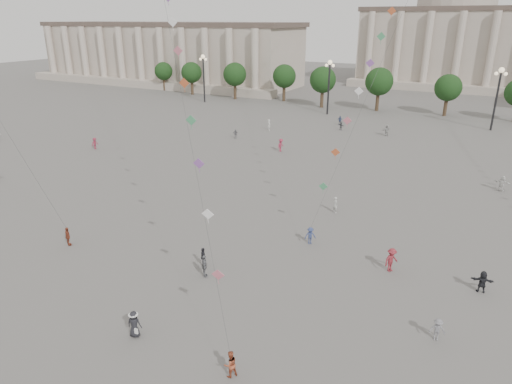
% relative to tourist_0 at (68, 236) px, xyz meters
% --- Properties ---
extents(ground, '(360.00, 360.00, 0.00)m').
position_rel_tourist_0_xyz_m(ground, '(14.79, -5.12, -0.84)').
color(ground, '#595754').
rests_on(ground, ground).
extents(hall_west, '(84.00, 26.22, 17.20)m').
position_rel_tourist_0_xyz_m(hall_west, '(-60.21, 88.78, 7.59)').
color(hall_west, '#A99C8E').
rests_on(hall_west, ground).
extents(hall_central, '(48.30, 34.30, 35.50)m').
position_rel_tourist_0_xyz_m(hall_central, '(14.79, 124.10, 13.39)').
color(hall_central, '#A99C8E').
rests_on(hall_central, ground).
extents(tree_row, '(137.12, 5.12, 8.00)m').
position_rel_tourist_0_xyz_m(tree_row, '(14.79, 72.88, 4.55)').
color(tree_row, '#3B2C1D').
rests_on(tree_row, ground).
extents(lamp_post_far_west, '(2.00, 0.90, 10.65)m').
position_rel_tourist_0_xyz_m(lamp_post_far_west, '(-30.21, 64.88, 6.51)').
color(lamp_post_far_west, '#262628').
rests_on(lamp_post_far_west, ground).
extents(lamp_post_mid_west, '(2.00, 0.90, 10.65)m').
position_rel_tourist_0_xyz_m(lamp_post_mid_west, '(-0.21, 64.88, 6.51)').
color(lamp_post_mid_west, '#262628').
rests_on(lamp_post_mid_west, ground).
extents(lamp_post_mid_east, '(2.00, 0.90, 10.65)m').
position_rel_tourist_0_xyz_m(lamp_post_mid_east, '(29.79, 64.88, 6.51)').
color(lamp_post_mid_east, '#262628').
rests_on(lamp_post_mid_east, ground).
extents(person_crowd_0, '(1.03, 0.58, 1.66)m').
position_rel_tourist_0_xyz_m(person_crowd_0, '(5.24, 56.48, -0.01)').
color(person_crowd_0, navy).
rests_on(person_crowd_0, ground).
extents(person_crowd_2, '(0.71, 1.15, 1.71)m').
position_rel_tourist_0_xyz_m(person_crowd_2, '(-21.61, 23.47, 0.02)').
color(person_crowd_2, maroon).
rests_on(person_crowd_2, ground).
extents(person_crowd_3, '(1.59, 0.72, 1.65)m').
position_rel_tourist_0_xyz_m(person_crowd_3, '(31.67, 8.95, -0.01)').
color(person_crowd_3, black).
rests_on(person_crowd_3, ground).
extents(person_crowd_4, '(1.34, 1.82, 1.90)m').
position_rel_tourist_0_xyz_m(person_crowd_4, '(14.69, 52.24, 0.11)').
color(person_crowd_4, '#AEADAA').
rests_on(person_crowd_4, ground).
extents(person_crowd_6, '(1.07, 0.80, 1.48)m').
position_rel_tourist_0_xyz_m(person_crowd_6, '(29.64, 1.96, -0.10)').
color(person_crowd_6, slate).
rests_on(person_crowd_6, ground).
extents(person_crowd_7, '(1.71, 0.76, 1.78)m').
position_rel_tourist_0_xyz_m(person_crowd_7, '(32.29, 32.46, 0.05)').
color(person_crowd_7, silver).
rests_on(person_crowd_7, ground).
extents(person_crowd_8, '(1.26, 1.44, 1.93)m').
position_rel_tourist_0_xyz_m(person_crowd_8, '(25.32, 8.78, 0.13)').
color(person_crowd_8, maroon).
rests_on(person_crowd_8, ground).
extents(person_crowd_10, '(0.77, 0.81, 1.86)m').
position_rel_tourist_0_xyz_m(person_crowd_10, '(-4.24, 46.67, 0.09)').
color(person_crowd_10, white).
rests_on(person_crowd_10, ground).
extents(person_crowd_12, '(1.50, 1.19, 1.60)m').
position_rel_tourist_0_xyz_m(person_crowd_12, '(6.77, 52.61, -0.04)').
color(person_crowd_12, slate).
rests_on(person_crowd_12, ground).
extents(person_crowd_13, '(0.73, 0.67, 1.68)m').
position_rel_tourist_0_xyz_m(person_crowd_13, '(17.80, 17.62, -0.00)').
color(person_crowd_13, '#B2B3AF').
rests_on(person_crowd_13, ground).
extents(person_crowd_16, '(0.96, 0.61, 1.51)m').
position_rel_tourist_0_xyz_m(person_crowd_16, '(-6.41, 38.84, -0.08)').
color(person_crowd_16, slate).
rests_on(person_crowd_16, ground).
extents(person_crowd_17, '(0.89, 1.32, 1.89)m').
position_rel_tourist_0_xyz_m(person_crowd_17, '(3.34, 35.38, 0.11)').
color(person_crowd_17, '#9B2A43').
rests_on(person_crowd_17, ground).
extents(tourist_0, '(1.06, 0.80, 1.68)m').
position_rel_tourist_0_xyz_m(tourist_0, '(0.00, 0.00, 0.00)').
color(tourist_0, brown).
rests_on(tourist_0, ground).
extents(tourist_1, '(0.93, 0.93, 1.58)m').
position_rel_tourist_0_xyz_m(tourist_1, '(12.20, 2.57, -0.05)').
color(tourist_1, '#222228').
rests_on(tourist_1, ground).
extents(tourist_3, '(0.98, 1.08, 1.77)m').
position_rel_tourist_0_xyz_m(tourist_3, '(13.16, 1.34, 0.05)').
color(tourist_3, slate).
rests_on(tourist_3, ground).
extents(kite_flyer_0, '(0.92, 0.98, 1.59)m').
position_rel_tourist_0_xyz_m(kite_flyer_0, '(20.20, -6.52, -0.04)').
color(kite_flyer_0, '#A0472B').
rests_on(kite_flyer_0, ground).
extents(kite_flyer_1, '(1.14, 1.05, 1.54)m').
position_rel_tourist_0_xyz_m(kite_flyer_1, '(18.14, 10.10, -0.07)').
color(kite_flyer_1, navy).
rests_on(kite_flyer_1, ground).
extents(hat_person, '(0.99, 0.82, 1.75)m').
position_rel_tourist_0_xyz_m(hat_person, '(13.32, -6.43, 0.07)').
color(hat_person, black).
rests_on(hat_person, ground).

